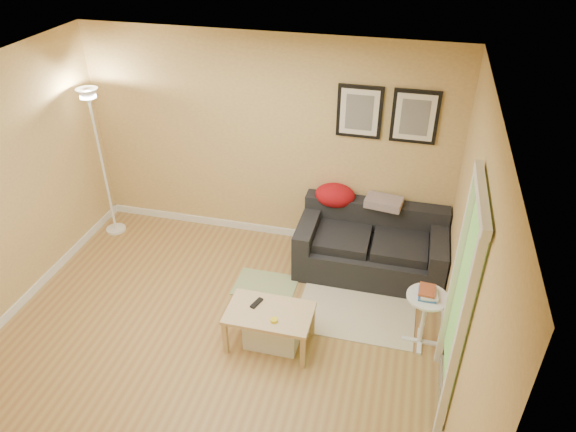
# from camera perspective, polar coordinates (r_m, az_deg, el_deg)

# --- Properties ---
(floor) EXTENTS (4.50, 4.50, 0.00)m
(floor) POSITION_cam_1_polar(r_m,az_deg,el_deg) (5.57, -7.84, -13.03)
(floor) COLOR #A38146
(floor) RESTS_ON ground
(ceiling) EXTENTS (4.50, 4.50, 0.00)m
(ceiling) POSITION_cam_1_polar(r_m,az_deg,el_deg) (4.16, -10.54, 13.02)
(ceiling) COLOR white
(ceiling) RESTS_ON wall_back
(wall_back) EXTENTS (4.50, 0.00, 4.50)m
(wall_back) POSITION_cam_1_polar(r_m,az_deg,el_deg) (6.38, -2.29, 7.94)
(wall_back) COLOR #DBB770
(wall_back) RESTS_ON ground
(wall_front) EXTENTS (4.50, 0.00, 4.50)m
(wall_front) POSITION_cam_1_polar(r_m,az_deg,el_deg) (3.50, -21.97, -20.11)
(wall_front) COLOR #DBB770
(wall_front) RESTS_ON ground
(wall_right) EXTENTS (0.00, 4.00, 4.00)m
(wall_right) POSITION_cam_1_polar(r_m,az_deg,el_deg) (4.48, 18.87, -5.83)
(wall_right) COLOR #DBB770
(wall_right) RESTS_ON ground
(baseboard_back) EXTENTS (4.50, 0.02, 0.10)m
(baseboard_back) POSITION_cam_1_polar(r_m,az_deg,el_deg) (6.99, -2.10, -1.45)
(baseboard_back) COLOR white
(baseboard_back) RESTS_ON ground
(baseboard_left) EXTENTS (0.02, 4.00, 0.10)m
(baseboard_left) POSITION_cam_1_polar(r_m,az_deg,el_deg) (6.57, -26.62, -8.06)
(baseboard_left) COLOR white
(baseboard_left) RESTS_ON ground
(baseboard_right) EXTENTS (0.02, 4.00, 0.10)m
(baseboard_right) POSITION_cam_1_polar(r_m,az_deg,el_deg) (5.32, 16.31, -16.48)
(baseboard_right) COLOR white
(baseboard_right) RESTS_ON ground
(sofa) EXTENTS (1.70, 0.90, 0.75)m
(sofa) POSITION_cam_1_polar(r_m,az_deg,el_deg) (6.23, 8.98, -2.98)
(sofa) COLOR black
(sofa) RESTS_ON ground
(red_throw) EXTENTS (0.48, 0.36, 0.28)m
(red_throw) POSITION_cam_1_polar(r_m,az_deg,el_deg) (6.34, 5.09, 2.24)
(red_throw) COLOR #A40F19
(red_throw) RESTS_ON sofa
(plaid_throw) EXTENTS (0.45, 0.32, 0.10)m
(plaid_throw) POSITION_cam_1_polar(r_m,az_deg,el_deg) (6.26, 10.32, 1.47)
(plaid_throw) COLOR tan
(plaid_throw) RESTS_ON sofa
(framed_print_left) EXTENTS (0.50, 0.04, 0.60)m
(framed_print_left) POSITION_cam_1_polar(r_m,az_deg,el_deg) (5.97, 7.73, 11.10)
(framed_print_left) COLOR black
(framed_print_left) RESTS_ON wall_back
(framed_print_right) EXTENTS (0.50, 0.04, 0.60)m
(framed_print_right) POSITION_cam_1_polar(r_m,az_deg,el_deg) (5.94, 13.56, 10.38)
(framed_print_right) COLOR black
(framed_print_right) RESTS_ON wall_back
(area_rug) EXTENTS (1.25, 0.85, 0.01)m
(area_rug) POSITION_cam_1_polar(r_m,az_deg,el_deg) (5.84, 7.36, -10.34)
(area_rug) COLOR beige
(area_rug) RESTS_ON ground
(green_runner) EXTENTS (0.70, 0.50, 0.01)m
(green_runner) POSITION_cam_1_polar(r_m,az_deg,el_deg) (6.14, -2.44, -7.50)
(green_runner) COLOR #668C4C
(green_runner) RESTS_ON ground
(coffee_table) EXTENTS (0.94, 0.70, 0.42)m
(coffee_table) POSITION_cam_1_polar(r_m,az_deg,el_deg) (5.34, -1.98, -11.94)
(coffee_table) COLOR tan
(coffee_table) RESTS_ON ground
(remote_control) EXTENTS (0.10, 0.17, 0.02)m
(remote_control) POSITION_cam_1_polar(r_m,az_deg,el_deg) (5.28, -3.42, -9.37)
(remote_control) COLOR black
(remote_control) RESTS_ON coffee_table
(tape_roll) EXTENTS (0.07, 0.07, 0.03)m
(tape_roll) POSITION_cam_1_polar(r_m,az_deg,el_deg) (5.09, -1.52, -11.21)
(tape_roll) COLOR yellow
(tape_roll) RESTS_ON coffee_table
(storage_bin) EXTENTS (0.55, 0.40, 0.34)m
(storage_bin) POSITION_cam_1_polar(r_m,az_deg,el_deg) (5.39, -1.63, -12.06)
(storage_bin) COLOR white
(storage_bin) RESTS_ON ground
(side_table) EXTENTS (0.40, 0.40, 0.61)m
(side_table) POSITION_cam_1_polar(r_m,az_deg,el_deg) (5.44, 14.42, -10.81)
(side_table) COLOR white
(side_table) RESTS_ON ground
(book_stack) EXTENTS (0.20, 0.25, 0.07)m
(book_stack) POSITION_cam_1_polar(r_m,az_deg,el_deg) (5.23, 14.87, -7.96)
(book_stack) COLOR #3860A8
(book_stack) RESTS_ON side_table
(floor_lamp) EXTENTS (0.25, 0.25, 1.96)m
(floor_lamp) POSITION_cam_1_polar(r_m,az_deg,el_deg) (6.98, -19.34, 4.88)
(floor_lamp) COLOR white
(floor_lamp) RESTS_ON ground
(doorway) EXTENTS (0.12, 1.01, 2.13)m
(doorway) POSITION_cam_1_polar(r_m,az_deg,el_deg) (4.53, 17.69, -9.64)
(doorway) COLOR white
(doorway) RESTS_ON ground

